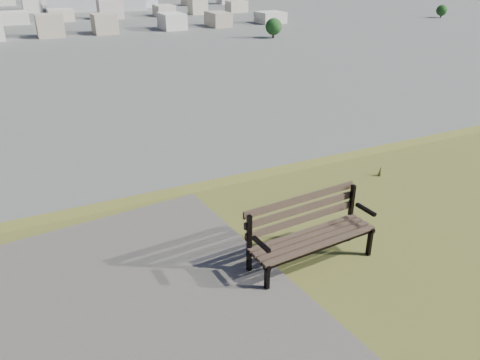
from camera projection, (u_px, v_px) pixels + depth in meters
park_bench at (309, 229)px, 5.59m from camera, size 1.64×0.63×0.84m
gravel_patch at (153, 318)px, 4.83m from camera, size 3.56×4.77×0.09m
arena at (98, 0)px, 273.11m from camera, size 57.92×34.76×22.84m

